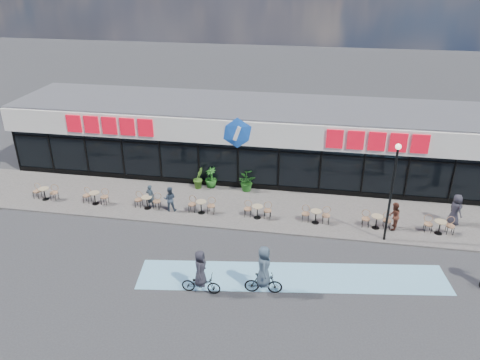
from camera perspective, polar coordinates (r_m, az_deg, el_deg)
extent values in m
plane|color=#28282B|center=(23.54, -3.20, -8.54)|extent=(120.00, 120.00, 0.00)
cube|color=#635C58|center=(27.27, -1.12, -3.23)|extent=(44.00, 5.00, 0.10)
cube|color=#69A5C6|center=(21.88, 6.40, -11.66)|extent=(14.17, 4.13, 0.01)
cube|color=black|center=(31.56, 0.73, 3.83)|extent=(30.00, 6.00, 3.00)
cube|color=silver|center=(30.66, 0.71, 7.63)|extent=(30.60, 6.30, 1.50)
cube|color=#47474C|center=(30.57, 0.76, 9.15)|extent=(30.60, 6.30, 0.10)
cube|color=navy|center=(28.20, -0.24, 4.50)|extent=(30.60, 0.08, 0.18)
cube|color=black|center=(28.36, -0.23, 3.75)|extent=(30.00, 0.06, 0.08)
cube|color=black|center=(29.37, -0.22, -0.68)|extent=(30.00, 0.10, 0.40)
cube|color=red|center=(30.08, -15.61, 6.43)|extent=(5.63, 0.18, 1.10)
cube|color=red|center=(27.53, 16.35, 4.57)|extent=(5.63, 0.18, 1.10)
ellipsoid|color=#164BB3|center=(27.70, -0.33, 5.76)|extent=(1.90, 0.24, 1.90)
cylinder|color=black|center=(34.53, -25.59, 3.19)|extent=(0.10, 0.10, 3.00)
cylinder|color=black|center=(33.18, -22.04, 3.00)|extent=(0.10, 0.10, 3.00)
cylinder|color=black|center=(31.96, -18.19, 2.78)|extent=(0.10, 0.10, 3.00)
cylinder|color=black|center=(30.90, -14.07, 2.54)|extent=(0.10, 0.10, 3.00)
cylinder|color=black|center=(30.01, -9.68, 2.26)|extent=(0.10, 0.10, 3.00)
cylinder|color=black|center=(29.31, -5.05, 1.96)|extent=(0.10, 0.10, 3.00)
cylinder|color=black|center=(28.81, -0.23, 1.63)|extent=(0.10, 0.10, 3.00)
cylinder|color=black|center=(28.51, 4.73, 1.28)|extent=(0.10, 0.10, 3.00)
cylinder|color=black|center=(28.44, 9.74, 0.91)|extent=(0.10, 0.10, 3.00)
cylinder|color=black|center=(28.59, 14.75, 0.54)|extent=(0.10, 0.10, 3.00)
cylinder|color=black|center=(28.95, 19.66, 0.17)|extent=(0.10, 0.10, 3.00)
cylinder|color=black|center=(29.52, 24.42, -0.19)|extent=(0.10, 0.10, 3.00)
cylinder|color=black|center=(24.05, 17.89, -1.88)|extent=(0.12, 0.12, 5.00)
sphere|color=#FFF2CC|center=(23.03, 18.75, 3.87)|extent=(0.28, 0.28, 0.28)
cylinder|color=tan|center=(29.93, -22.83, -0.99)|extent=(0.60, 0.60, 0.04)
cylinder|color=black|center=(30.08, -22.72, -1.58)|extent=(0.06, 0.06, 0.70)
cylinder|color=black|center=(30.23, -22.61, -2.19)|extent=(0.40, 0.40, 0.02)
cylinder|color=tan|center=(28.39, -17.36, -1.51)|extent=(0.60, 0.60, 0.04)
cylinder|color=black|center=(28.55, -17.27, -2.14)|extent=(0.06, 0.06, 0.70)
cylinder|color=black|center=(28.71, -17.18, -2.77)|extent=(0.40, 0.40, 0.02)
cylinder|color=tan|center=(27.15, -11.32, -2.07)|extent=(0.60, 0.60, 0.04)
cylinder|color=black|center=(27.31, -11.26, -2.72)|extent=(0.06, 0.06, 0.70)
cylinder|color=black|center=(27.48, -11.20, -3.39)|extent=(0.40, 0.40, 0.02)
cylinder|color=tan|center=(26.23, -4.78, -2.66)|extent=(0.60, 0.60, 0.04)
cylinder|color=black|center=(26.40, -4.75, -3.33)|extent=(0.06, 0.06, 0.70)
cylinder|color=black|center=(26.57, -4.73, -4.01)|extent=(0.40, 0.40, 0.02)
cylinder|color=tan|center=(25.68, 2.14, -3.24)|extent=(0.60, 0.60, 0.04)
cylinder|color=black|center=(25.85, 2.13, -3.92)|extent=(0.06, 0.06, 0.70)
cylinder|color=black|center=(26.03, 2.12, -4.61)|extent=(0.40, 0.40, 0.02)
cylinder|color=tan|center=(25.52, 9.27, -3.78)|extent=(0.60, 0.60, 0.04)
cylinder|color=black|center=(25.69, 9.21, -4.46)|extent=(0.06, 0.06, 0.70)
cylinder|color=black|center=(25.87, 9.16, -5.16)|extent=(0.40, 0.40, 0.02)
cylinder|color=tan|center=(25.76, 16.38, -4.27)|extent=(0.60, 0.60, 0.04)
cylinder|color=black|center=(25.93, 16.29, -4.94)|extent=(0.06, 0.06, 0.70)
cylinder|color=black|center=(26.10, 16.19, -5.62)|extent=(0.40, 0.40, 0.02)
cylinder|color=tan|center=(26.38, 23.27, -4.68)|extent=(0.60, 0.60, 0.04)
cylinder|color=black|center=(26.55, 23.14, -5.33)|extent=(0.06, 0.06, 0.70)
cylinder|color=black|center=(26.72, 23.01, -6.00)|extent=(0.40, 0.40, 0.02)
imported|color=#325919|center=(29.16, -5.10, 0.24)|extent=(0.72, 0.83, 1.32)
imported|color=#1B5016|center=(29.20, -3.59, 0.31)|extent=(1.02, 1.02, 1.31)
imported|color=#1A4C15|center=(28.73, 0.69, -0.18)|extent=(1.45, 1.43, 1.22)
imported|color=#28343E|center=(27.31, -10.87, -1.92)|extent=(0.55, 0.41, 1.39)
imported|color=#2F3B4A|center=(26.72, -8.56, -2.28)|extent=(0.79, 0.66, 1.47)
imported|color=#4C251B|center=(25.92, 18.25, -4.21)|extent=(0.77, 0.88, 1.55)
imported|color=#24222B|center=(27.58, 24.80, -3.28)|extent=(0.85, 1.01, 1.75)
imported|color=black|center=(20.62, 2.87, -12.45)|extent=(1.68, 0.60, 0.99)
imported|color=#344351|center=(20.08, 2.92, -10.44)|extent=(0.67, 0.96, 1.88)
imported|color=black|center=(20.70, -4.78, -12.49)|extent=(1.72, 0.62, 0.90)
imported|color=#24222B|center=(20.20, -4.86, -10.63)|extent=(0.54, 0.82, 1.66)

